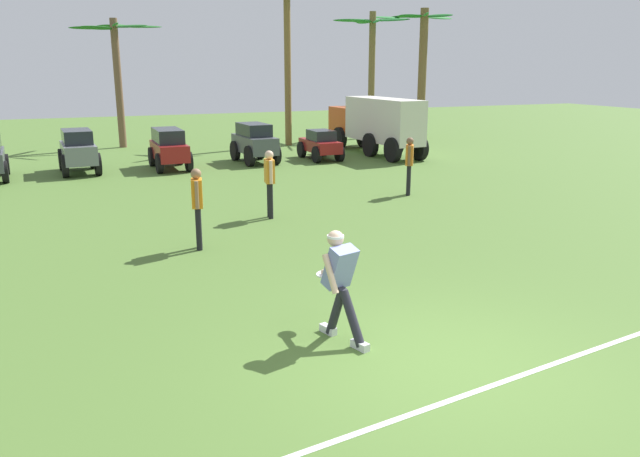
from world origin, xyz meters
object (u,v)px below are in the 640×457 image
object	(u,v)px
box_truck	(376,123)
parked_car_slot_f	(320,144)
frisbee_thrower	(340,280)
palm_tree_far_left	(117,66)
palm_tree_left_of_centre	(287,53)
teammate_near_sideline	(409,161)
teammate_midfield	(270,178)
teammate_deep	(197,201)
parked_car_slot_c	(78,150)
palm_tree_right_of_centre	(372,60)
frisbee_in_flight	(325,274)
parked_car_slot_e	(254,142)
palm_tree_far_right	(423,65)
parked_car_slot_d	(169,147)

from	to	relation	value
box_truck	parked_car_slot_f	bearing A→B (deg)	-167.52
frisbee_thrower	palm_tree_far_left	size ratio (longest dim) A/B	0.27
frisbee_thrower	palm_tree_left_of_centre	size ratio (longest dim) A/B	0.22
frisbee_thrower	box_truck	xyz separation A→B (m)	(8.46, 15.35, 0.43)
teammate_near_sideline	teammate_midfield	world-z (taller)	same
teammate_deep	parked_car_slot_c	xyz separation A→B (m)	(-1.80, 10.27, -0.20)
palm_tree_right_of_centre	teammate_deep	bearing A→B (deg)	-126.49
teammate_near_sideline	palm_tree_far_left	distance (m)	15.13
teammate_deep	palm_tree_left_of_centre	distance (m)	16.43
frisbee_in_flight	teammate_near_sideline	xyz separation A→B (m)	(5.48, 7.15, 0.24)
parked_car_slot_f	palm_tree_left_of_centre	size ratio (longest dim) A/B	0.34
parked_car_slot_e	palm_tree_right_of_centre	distance (m)	9.82
palm_tree_far_right	box_truck	bearing A→B (deg)	-138.24
palm_tree_left_of_centre	parked_car_slot_e	bearing A→B (deg)	-123.36
frisbee_thrower	parked_car_slot_d	bearing A→B (deg)	88.98
parked_car_slot_d	parked_car_slot_f	size ratio (longest dim) A/B	1.09
teammate_deep	parked_car_slot_f	world-z (taller)	teammate_deep
teammate_near_sideline	palm_tree_far_right	distance (m)	13.99
parked_car_slot_d	palm_tree_far_left	size ratio (longest dim) A/B	0.45
frisbee_thrower	parked_car_slot_e	bearing A→B (deg)	77.40
palm_tree_right_of_centre	palm_tree_far_right	world-z (taller)	palm_tree_far_right
parked_car_slot_c	palm_tree_right_of_centre	xyz separation A→B (m)	(13.51, 5.56, 2.91)
teammate_deep	parked_car_slot_c	bearing A→B (deg)	99.94
palm_tree_right_of_centre	palm_tree_far_right	xyz separation A→B (m)	(2.02, -1.26, -0.21)
frisbee_thrower	parked_car_slot_d	size ratio (longest dim) A/B	0.59
frisbee_in_flight	teammate_near_sideline	distance (m)	9.01
parked_car_slot_f	palm_tree_far_left	bearing A→B (deg)	134.66
frisbee_thrower	parked_car_slot_c	distance (m)	15.25
frisbee_thrower	palm_tree_far_right	xyz separation A→B (m)	(12.91, 19.32, 2.64)
frisbee_in_flight	frisbee_thrower	bearing A→B (deg)	-93.86
parked_car_slot_c	parked_car_slot_e	xyz separation A→B (m)	(5.97, -0.02, 0.00)
frisbee_thrower	palm_tree_right_of_centre	world-z (taller)	palm_tree_right_of_centre
frisbee_thrower	frisbee_in_flight	distance (m)	0.58
teammate_deep	palm_tree_left_of_centre	size ratio (longest dim) A/B	0.24
parked_car_slot_d	parked_car_slot_f	bearing A→B (deg)	0.05
teammate_near_sideline	palm_tree_far_left	xyz separation A→B (m)	(-6.15, 13.60, 2.47)
teammate_midfield	palm_tree_far_right	distance (m)	17.42
parked_car_slot_d	parked_car_slot_f	xyz separation A→B (m)	(5.57, 0.00, -0.16)
teammate_deep	palm_tree_far_right	xyz separation A→B (m)	(13.73, 14.57, 2.50)
parked_car_slot_e	palm_tree_left_of_centre	world-z (taller)	palm_tree_left_of_centre
frisbee_thrower	frisbee_in_flight	size ratio (longest dim) A/B	4.44
teammate_near_sideline	parked_car_slot_f	world-z (taller)	teammate_near_sideline
palm_tree_far_right	frisbee_thrower	bearing A→B (deg)	-123.75
teammate_midfield	parked_car_slot_c	distance (m)	9.22
teammate_near_sideline	box_truck	size ratio (longest dim) A/B	0.26
teammate_midfield	palm_tree_right_of_centre	world-z (taller)	palm_tree_right_of_centre
frisbee_in_flight	palm_tree_far_right	world-z (taller)	palm_tree_far_right
box_truck	palm_tree_far_left	xyz separation A→B (m)	(-9.10, 5.97, 2.18)
frisbee_in_flight	palm_tree_far_left	world-z (taller)	palm_tree_far_left
parked_car_slot_d	box_truck	distance (m)	8.24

